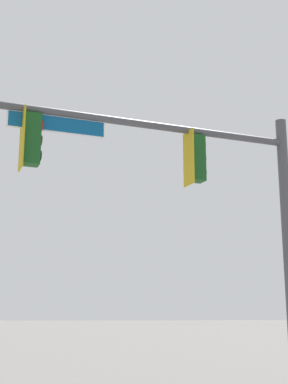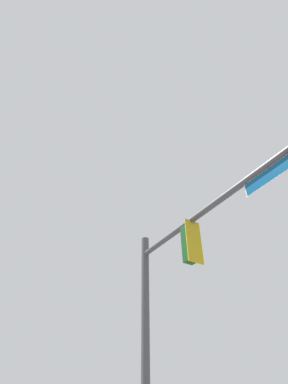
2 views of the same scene
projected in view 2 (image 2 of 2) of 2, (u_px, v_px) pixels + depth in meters
name	position (u px, v px, depth m)	size (l,w,h in m)	color
signal_pole_near	(189.00, 273.00, 8.09)	(6.96, 1.62, 6.79)	#47474C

